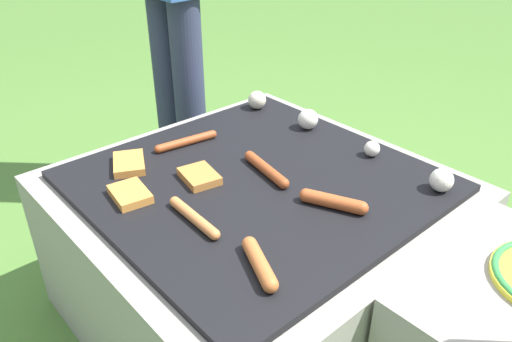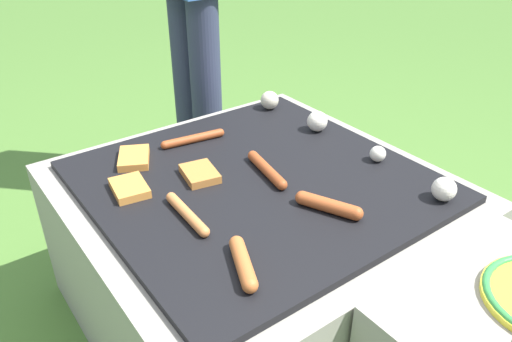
% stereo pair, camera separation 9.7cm
% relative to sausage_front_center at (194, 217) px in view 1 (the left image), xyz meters
% --- Properties ---
extents(ground_plane, '(14.00, 14.00, 0.00)m').
position_rel_sausage_front_center_xyz_m(ground_plane, '(-0.05, 0.22, -0.46)').
color(ground_plane, '#47702D').
extents(grill, '(0.88, 0.88, 0.45)m').
position_rel_sausage_front_center_xyz_m(grill, '(-0.05, 0.22, -0.24)').
color(grill, gray).
rests_on(grill, ground_plane).
extents(sausage_front_center, '(0.18, 0.03, 0.02)m').
position_rel_sausage_front_center_xyz_m(sausage_front_center, '(0.00, 0.00, 0.00)').
color(sausage_front_center, '#C6753D').
rests_on(sausage_front_center, grill).
extents(sausage_back_center, '(0.15, 0.09, 0.03)m').
position_rel_sausage_front_center_xyz_m(sausage_back_center, '(0.16, 0.27, 0.00)').
color(sausage_back_center, '#A34C23').
rests_on(sausage_back_center, grill).
extents(sausage_mid_left, '(0.05, 0.19, 0.02)m').
position_rel_sausage_front_center_xyz_m(sausage_mid_left, '(-0.31, 0.20, -0.00)').
color(sausage_mid_left, '#93421E').
rests_on(sausage_mid_left, grill).
extents(sausage_front_left, '(0.14, 0.08, 0.03)m').
position_rel_sausage_front_center_xyz_m(sausage_front_left, '(0.21, 0.00, 0.00)').
color(sausage_front_left, '#B7602D').
rests_on(sausage_front_left, grill).
extents(sausage_mid_right, '(0.19, 0.06, 0.03)m').
position_rel_sausage_front_center_xyz_m(sausage_mid_right, '(-0.05, 0.25, 0.00)').
color(sausage_mid_right, '#93421E').
rests_on(sausage_mid_right, grill).
extents(bread_slice_right, '(0.14, 0.12, 0.02)m').
position_rel_sausage_front_center_xyz_m(bread_slice_right, '(-0.31, 0.01, -0.00)').
color(bread_slice_right, '#D18438').
rests_on(bread_slice_right, grill).
extents(bread_slice_center, '(0.11, 0.09, 0.02)m').
position_rel_sausage_front_center_xyz_m(bread_slice_center, '(-0.18, -0.06, -0.00)').
color(bread_slice_center, '#D18438').
rests_on(bread_slice_center, grill).
extents(bread_slice_left, '(0.12, 0.10, 0.02)m').
position_rel_sausage_front_center_xyz_m(bread_slice_left, '(-0.13, 0.11, -0.00)').
color(bread_slice_left, '#B27033').
rests_on(bread_slice_left, grill).
extents(mushroom_row, '(0.72, 0.07, 0.06)m').
position_rel_sausage_front_center_xyz_m(mushroom_row, '(-0.08, 0.52, 0.02)').
color(mushroom_row, beige).
rests_on(mushroom_row, grill).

